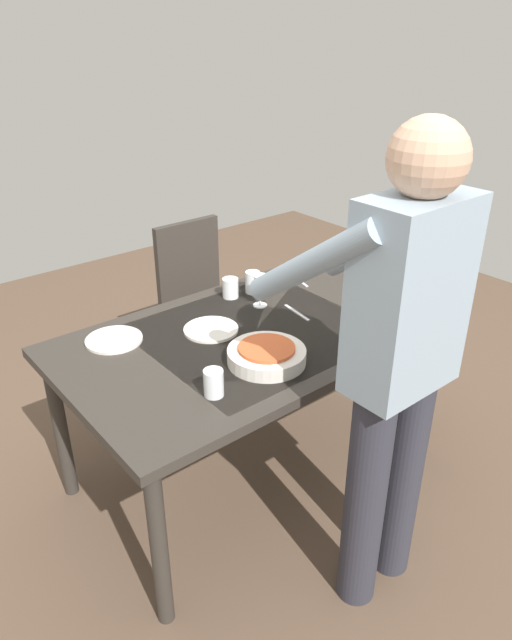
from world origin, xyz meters
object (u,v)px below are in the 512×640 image
at_px(serving_bowl_pasta, 267,355).
at_px(chair_near, 199,293).
at_px(person_server, 396,358).
at_px(wine_glass_left, 424,296).
at_px(water_cup_near_right, 230,288).
at_px(wine_bottle, 409,303).
at_px(water_cup_near_left, 253,282).
at_px(dining_table, 256,345).
at_px(wine_glass_right, 260,285).
at_px(dinner_plate_near, 114,340).
at_px(water_cup_far_left, 214,383).
at_px(dinner_plate_far, 211,329).

bearing_deg(serving_bowl_pasta, chair_near, -111.01).
bearing_deg(person_server, wine_glass_left, -151.14).
xyz_separation_m(person_server, water_cup_near_right, (-0.16, -1.07, -0.18)).
height_order(wine_bottle, water_cup_near_left, wine_bottle).
distance_m(dining_table, chair_near, 0.91).
xyz_separation_m(dining_table, wine_bottle, (-0.52, 0.37, 0.18)).
bearing_deg(wine_glass_left, wine_glass_right, -48.62).
bearing_deg(wine_glass_right, dinner_plate_near, -10.49).
xyz_separation_m(wine_bottle, water_cup_near_left, (0.29, -0.68, -0.06)).
relative_size(wine_glass_right, serving_bowl_pasta, 0.50).
bearing_deg(water_cup_far_left, serving_bowl_pasta, -169.78).
bearing_deg(person_server, dining_table, -93.15).
relative_size(dining_table, person_server, 0.97).
bearing_deg(person_server, dinner_plate_far, -82.93).
relative_size(serving_bowl_pasta, dinner_plate_near, 1.30).
bearing_deg(serving_bowl_pasta, wine_bottle, 166.92).
distance_m(dining_table, dinner_plate_far, 0.20).
distance_m(chair_near, serving_bowl_pasta, 1.18).
distance_m(wine_glass_right, water_cup_far_left, 0.73).
xyz_separation_m(wine_bottle, dinner_plate_far, (0.67, -0.49, -0.10)).
relative_size(wine_glass_right, water_cup_near_right, 1.62).
distance_m(chair_near, wine_glass_right, 0.76).
bearing_deg(person_server, wine_bottle, -147.10).
relative_size(dining_table, serving_bowl_pasta, 5.43).
xyz_separation_m(chair_near, dinner_plate_near, (0.79, 0.56, 0.22)).
bearing_deg(water_cup_near_right, wine_glass_right, 105.91).
bearing_deg(dining_table, wine_bottle, 144.46).
bearing_deg(dinner_plate_far, water_cup_near_right, -140.96).
xyz_separation_m(wine_glass_left, dinner_plate_near, (1.14, -0.66, -0.10)).
relative_size(chair_near, wine_glass_left, 6.03).
bearing_deg(wine_glass_right, dinner_plate_far, 9.74).
relative_size(dining_table, dinner_plate_far, 7.09).
height_order(dining_table, wine_glass_left, wine_glass_left).
height_order(wine_bottle, dinner_plate_near, wine_bottle).
bearing_deg(dinner_plate_far, dining_table, 140.97).
bearing_deg(wine_bottle, dinner_plate_near, -33.14).
bearing_deg(wine_glass_left, water_cup_near_left, -59.01).
height_order(water_cup_near_right, water_cup_far_left, water_cup_far_left).
bearing_deg(dining_table, dinner_plate_near, -30.50).
height_order(wine_bottle, water_cup_near_right, wine_bottle).
distance_m(chair_near, wine_bottle, 1.29).
relative_size(person_server, serving_bowl_pasta, 5.63).
relative_size(wine_bottle, wine_glass_right, 1.96).
distance_m(chair_near, dinner_plate_near, 0.99).
bearing_deg(dinner_plate_near, water_cup_far_left, 99.12).
distance_m(water_cup_near_left, serving_bowl_pasta, 0.64).
relative_size(wine_glass_left, water_cup_far_left, 1.53).
bearing_deg(serving_bowl_pasta, water_cup_near_right, -114.08).
height_order(dining_table, water_cup_near_right, water_cup_near_right).
distance_m(serving_bowl_pasta, dinner_plate_far, 0.34).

